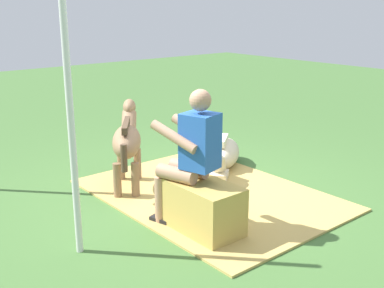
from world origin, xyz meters
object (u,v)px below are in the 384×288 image
Objects in this scene: hay_bale at (203,208)px; person_seated at (190,153)px; pony_standing at (127,140)px; tent_pole_left at (71,129)px; pony_lying at (223,155)px.

person_seated is (0.16, 0.03, 0.52)m from hay_bale.
tent_pole_left reaches higher than pony_standing.
tent_pole_left is (0.41, 1.08, 0.86)m from hay_bale.
pony_standing is 1.68m from tent_pole_left.
tent_pole_left reaches higher than hay_bale.
tent_pole_left is (0.25, 1.05, 0.35)m from person_seated.
person_seated is 1.18× the size of pony_standing.
person_seated reaches higher than pony_lying.
tent_pole_left is (-1.06, 1.19, 0.53)m from pony_standing.
hay_bale is 0.55× the size of person_seated.
person_seated is at bearing 126.54° from pony_lying.
tent_pole_left is at bearing 69.25° from hay_bale.
hay_bale is 0.62× the size of pony_lying.
person_seated is 1.14m from tent_pole_left.
pony_standing is at bearing -6.01° from person_seated.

